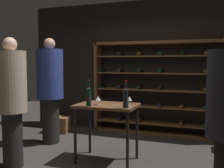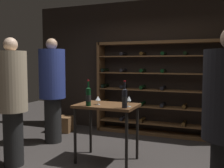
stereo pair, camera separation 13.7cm
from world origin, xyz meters
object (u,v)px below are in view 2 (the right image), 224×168
Objects in this scene: wine_bottle_gold_foil at (125,98)px; wine_glass_stemmed_center at (98,99)px; wine_glass_stemmed_left at (129,99)px; wine_rack at (163,89)px; tasting_table at (107,112)px; person_guest_khaki at (12,96)px; person_bystander_red_print at (52,86)px; wine_bottle_green_slim at (88,96)px; wine_crate at (61,124)px.

wine_glass_stemmed_center is at bearing 163.68° from wine_bottle_gold_foil.
wine_glass_stemmed_left is (0.02, 0.13, -0.03)m from wine_bottle_gold_foil.
wine_glass_stemmed_center is at bearing -108.77° from wine_rack.
wine_glass_stemmed_left reaches higher than wine_glass_stemmed_center.
tasting_table is 0.49× the size of person_guest_khaki.
wine_bottle_gold_foil is (1.57, 0.45, -0.01)m from person_guest_khaki.
wine_glass_stemmed_center is (-0.11, -0.07, 0.21)m from tasting_table.
person_bystander_red_print reaches higher than wine_bottle_green_slim.
tasting_table reaches higher than wine_crate.
wine_glass_stemmed_center is at bearing 63.92° from wine_bottle_green_slim.
wine_bottle_green_slim reaches higher than wine_glass_stemmed_center.
wine_rack is at bearing 70.61° from wine_bottle_green_slim.
person_bystander_red_print is at bearing -68.01° from wine_crate.
wine_bottle_green_slim is at bearing -151.37° from person_bystander_red_print.
wine_glass_stemmed_center is at bearing -146.96° from tasting_table.
wine_bottle_green_slim is (-0.19, -0.24, 0.26)m from tasting_table.
person_bystander_red_print is 1.86m from wine_bottle_gold_foil.
tasting_table is at bearing -106.17° from wine_rack.
wine_glass_stemmed_center is (1.23, -0.60, -0.11)m from person_bystander_red_print.
wine_crate is at bearing -166.08° from wine_rack.
wine_rack is 1.54× the size of person_guest_khaki.
tasting_table is at bearing 33.04° from wine_glass_stemmed_center.
person_guest_khaki is (-1.21, -0.66, 0.27)m from tasting_table.
person_bystander_red_print is 1.20m from person_guest_khaki.
person_bystander_red_print is 4.11× the size of wine_crate.
wine_glass_stemmed_center is at bearing -143.88° from person_bystander_red_print.
tasting_table is at bearing 149.40° from wine_bottle_gold_foil.
tasting_table is 2.14m from wine_crate.
wine_glass_stemmed_center is (-0.63, -1.85, 0.00)m from wine_rack.
wine_crate is at bearing -5.77° from person_bystander_red_print.
wine_rack reaches higher than wine_glass_stemmed_left.
person_guest_khaki is at bearing -77.66° from wine_crate.
wine_glass_stemmed_left is (0.49, -0.01, 0.02)m from wine_glass_stemmed_center.
person_bystander_red_print is 1.05× the size of person_guest_khaki.
wine_bottle_gold_foil reaches higher than tasting_table.
tasting_table is 2.35× the size of wine_bottle_gold_foil.
wine_bottle_gold_foil is at bearing -141.28° from person_bystander_red_print.
wine_bottle_green_slim reaches higher than tasting_table.
person_bystander_red_print is 1.38m from wine_bottle_green_slim.
wine_crate is at bearing 139.03° from wine_glass_stemmed_center.
wine_crate is (-0.42, 1.91, -0.87)m from person_guest_khaki.
wine_crate is at bearing 142.69° from tasting_table.
wine_rack is 18.97× the size of wine_glass_stemmed_left.
wine_glass_stemmed_left is (0.38, -0.08, 0.23)m from tasting_table.
wine_glass_stemmed_left is at bearing -137.26° from person_bystander_red_print.
wine_glass_stemmed_center reaches higher than tasting_table.
person_bystander_red_print is (-1.86, -1.25, 0.11)m from wine_rack.
tasting_table is 2.37× the size of wine_bottle_green_slim.
wine_glass_stemmed_left is at bearing -94.16° from wine_rack.
wine_rack is 2.35m from wine_crate.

